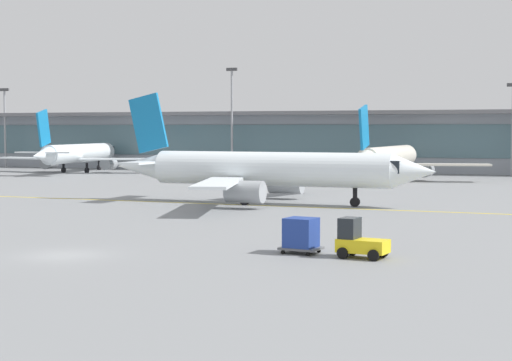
# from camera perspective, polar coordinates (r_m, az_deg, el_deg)

# --- Properties ---
(ground_plane) EXTENTS (400.00, 400.00, 0.00)m
(ground_plane) POSITION_cam_1_polar(r_m,az_deg,el_deg) (46.04, -12.97, -5.00)
(ground_plane) COLOR gray
(taxiway_centreline_stripe) EXTENTS (109.92, 4.81, 0.01)m
(taxiway_centreline_stripe) POSITION_cam_1_polar(r_m,az_deg,el_deg) (73.66, 0.60, -1.73)
(taxiway_centreline_stripe) COLOR yellow
(taxiway_centreline_stripe) RESTS_ON ground_plane
(terminal_concourse) EXTENTS (195.81, 11.00, 9.60)m
(terminal_concourse) POSITION_cam_1_polar(r_m,az_deg,el_deg) (134.07, 8.48, 2.71)
(terminal_concourse) COLOR #8C939E
(terminal_concourse) RESTS_ON ground_plane
(gate_airplane_0) EXTENTS (26.95, 29.12, 9.64)m
(gate_airplane_0) POSITION_cam_1_polar(r_m,az_deg,el_deg) (133.51, -12.02, 1.80)
(gate_airplane_0) COLOR white
(gate_airplane_0) RESTS_ON ground_plane
(gate_airplane_1) EXTENTS (27.23, 29.38, 9.73)m
(gate_airplane_1) POSITION_cam_1_polar(r_m,az_deg,el_deg) (112.27, 8.99, 1.53)
(gate_airplane_1) COLOR silver
(gate_airplane_1) RESTS_ON ground_plane
(taxiing_regional_jet) EXTENTS (30.84, 28.69, 10.22)m
(taxiing_regional_jet) POSITION_cam_1_polar(r_m,az_deg,el_deg) (75.48, 0.79, 0.73)
(taxiing_regional_jet) COLOR white
(taxiing_regional_jet) RESTS_ON ground_plane
(baggage_tug) EXTENTS (2.79, 1.97, 2.10)m
(baggage_tug) POSITION_cam_1_polar(r_m,az_deg,el_deg) (44.22, 7.04, -4.12)
(baggage_tug) COLOR yellow
(baggage_tug) RESTS_ON ground_plane
(cargo_dolly_lead) EXTENTS (2.33, 1.92, 1.94)m
(cargo_dolly_lead) POSITION_cam_1_polar(r_m,az_deg,el_deg) (45.50, 3.10, -3.68)
(cargo_dolly_lead) COLOR #595B60
(cargo_dolly_lead) RESTS_ON ground_plane
(apron_light_mast_0) EXTENTS (1.80, 0.36, 13.95)m
(apron_light_mast_0) POSITION_cam_1_polar(r_m,az_deg,el_deg) (154.09, -16.78, 3.72)
(apron_light_mast_0) COLOR gray
(apron_light_mast_0) RESTS_ON ground_plane
(apron_light_mast_1) EXTENTS (1.80, 0.36, 16.49)m
(apron_light_mast_1) POSITION_cam_1_polar(r_m,az_deg,el_deg) (133.22, -1.66, 4.47)
(apron_light_mast_1) COLOR gray
(apron_light_mast_1) RESTS_ON ground_plane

